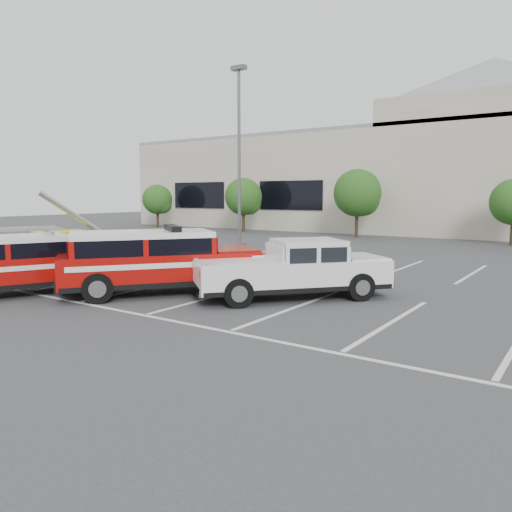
{
  "coord_description": "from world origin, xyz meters",
  "views": [
    {
      "loc": [
        9.34,
        -11.36,
        3.03
      ],
      "look_at": [
        0.18,
        1.88,
        1.05
      ],
      "focal_mm": 35.0,
      "sensor_mm": 36.0,
      "label": 1
    }
  ],
  "objects_px": {
    "light_pole_left": "(239,157)",
    "ladder_suv": "(20,268)",
    "convention_building": "(467,174)",
    "tree_mid_left": "(359,195)",
    "tree_far_left": "(158,201)",
    "fire_chief_suv": "(157,266)",
    "white_pickup": "(293,275)",
    "utility_rig": "(58,248)",
    "tree_left": "(245,198)"
  },
  "relations": [
    {
      "from": "tree_left",
      "to": "white_pickup",
      "type": "distance_m",
      "value": 26.93
    },
    {
      "from": "convention_building",
      "to": "tree_mid_left",
      "type": "height_order",
      "value": "convention_building"
    },
    {
      "from": "tree_left",
      "to": "tree_mid_left",
      "type": "height_order",
      "value": "tree_mid_left"
    },
    {
      "from": "tree_far_left",
      "to": "fire_chief_suv",
      "type": "height_order",
      "value": "tree_far_left"
    },
    {
      "from": "tree_left",
      "to": "light_pole_left",
      "type": "distance_m",
      "value": 12.43
    },
    {
      "from": "fire_chief_suv",
      "to": "convention_building",
      "type": "bearing_deg",
      "value": 123.18
    },
    {
      "from": "convention_building",
      "to": "ladder_suv",
      "type": "relative_size",
      "value": 10.86
    },
    {
      "from": "tree_mid_left",
      "to": "fire_chief_suv",
      "type": "height_order",
      "value": "tree_mid_left"
    },
    {
      "from": "convention_building",
      "to": "white_pickup",
      "type": "bearing_deg",
      "value": -86.62
    },
    {
      "from": "convention_building",
      "to": "fire_chief_suv",
      "type": "distance_m",
      "value": 32.73
    },
    {
      "from": "white_pickup",
      "to": "ladder_suv",
      "type": "bearing_deg",
      "value": -108.46
    },
    {
      "from": "tree_far_left",
      "to": "ladder_suv",
      "type": "bearing_deg",
      "value": -51.83
    },
    {
      "from": "convention_building",
      "to": "tree_left",
      "type": "height_order",
      "value": "convention_building"
    },
    {
      "from": "tree_far_left",
      "to": "light_pole_left",
      "type": "bearing_deg",
      "value": -30.71
    },
    {
      "from": "tree_mid_left",
      "to": "utility_rig",
      "type": "relative_size",
      "value": 1.17
    },
    {
      "from": "convention_building",
      "to": "tree_mid_left",
      "type": "distance_m",
      "value": 11.19
    },
    {
      "from": "white_pickup",
      "to": "utility_rig",
      "type": "height_order",
      "value": "utility_rig"
    },
    {
      "from": "tree_far_left",
      "to": "utility_rig",
      "type": "xyz_separation_m",
      "value": [
        14.23,
        -20.13,
        -1.86
      ]
    },
    {
      "from": "utility_rig",
      "to": "light_pole_left",
      "type": "bearing_deg",
      "value": 94.88
    },
    {
      "from": "tree_mid_left",
      "to": "utility_rig",
      "type": "xyz_separation_m",
      "value": [
        -5.77,
        -20.13,
        -2.4
      ]
    },
    {
      "from": "white_pickup",
      "to": "convention_building",
      "type": "bearing_deg",
      "value": 134.25
    },
    {
      "from": "tree_left",
      "to": "tree_mid_left",
      "type": "bearing_deg",
      "value": 0.0
    },
    {
      "from": "fire_chief_suv",
      "to": "utility_rig",
      "type": "relative_size",
      "value": 1.46
    },
    {
      "from": "utility_rig",
      "to": "tree_far_left",
      "type": "bearing_deg",
      "value": 145.04
    },
    {
      "from": "ladder_suv",
      "to": "tree_left",
      "type": "bearing_deg",
      "value": 134.91
    },
    {
      "from": "light_pole_left",
      "to": "utility_rig",
      "type": "relative_size",
      "value": 2.47
    },
    {
      "from": "ladder_suv",
      "to": "tree_mid_left",
      "type": "bearing_deg",
      "value": 113.11
    },
    {
      "from": "fire_chief_suv",
      "to": "utility_rig",
      "type": "height_order",
      "value": "utility_rig"
    },
    {
      "from": "tree_left",
      "to": "ladder_suv",
      "type": "distance_m",
      "value": 27.0
    },
    {
      "from": "white_pickup",
      "to": "utility_rig",
      "type": "relative_size",
      "value": 1.32
    },
    {
      "from": "tree_left",
      "to": "ladder_suv",
      "type": "height_order",
      "value": "tree_left"
    },
    {
      "from": "tree_left",
      "to": "white_pickup",
      "type": "bearing_deg",
      "value": -50.99
    },
    {
      "from": "ladder_suv",
      "to": "white_pickup",
      "type": "bearing_deg",
      "value": 54.38
    },
    {
      "from": "convention_building",
      "to": "fire_chief_suv",
      "type": "height_order",
      "value": "convention_building"
    },
    {
      "from": "white_pickup",
      "to": "utility_rig",
      "type": "bearing_deg",
      "value": -142.45
    },
    {
      "from": "tree_far_left",
      "to": "fire_chief_suv",
      "type": "bearing_deg",
      "value": -44.43
    },
    {
      "from": "convention_building",
      "to": "tree_far_left",
      "type": "xyz_separation_m",
      "value": [
        -25.09,
        -9.82,
        -2.22
      ]
    },
    {
      "from": "light_pole_left",
      "to": "utility_rig",
      "type": "bearing_deg",
      "value": -104.9
    },
    {
      "from": "light_pole_left",
      "to": "ladder_suv",
      "type": "bearing_deg",
      "value": -79.36
    },
    {
      "from": "tree_far_left",
      "to": "white_pickup",
      "type": "xyz_separation_m",
      "value": [
        26.9,
        -20.86,
        -1.82
      ]
    },
    {
      "from": "convention_building",
      "to": "light_pole_left",
      "type": "relative_size",
      "value": 5.86
    },
    {
      "from": "light_pole_left",
      "to": "utility_rig",
      "type": "distance_m",
      "value": 11.38
    },
    {
      "from": "tree_mid_left",
      "to": "white_pickup",
      "type": "relative_size",
      "value": 0.88
    },
    {
      "from": "fire_chief_suv",
      "to": "tree_mid_left",
      "type": "bearing_deg",
      "value": 134.47
    },
    {
      "from": "tree_mid_left",
      "to": "fire_chief_suv",
      "type": "bearing_deg",
      "value": -82.28
    },
    {
      "from": "convention_building",
      "to": "white_pickup",
      "type": "height_order",
      "value": "convention_building"
    },
    {
      "from": "fire_chief_suv",
      "to": "white_pickup",
      "type": "bearing_deg",
      "value": 61.32
    },
    {
      "from": "tree_far_left",
      "to": "ladder_suv",
      "type": "distance_m",
      "value": 31.98
    },
    {
      "from": "tree_left",
      "to": "tree_far_left",
      "type": "bearing_deg",
      "value": -180.0
    },
    {
      "from": "white_pickup",
      "to": "tree_far_left",
      "type": "bearing_deg",
      "value": -176.92
    }
  ]
}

